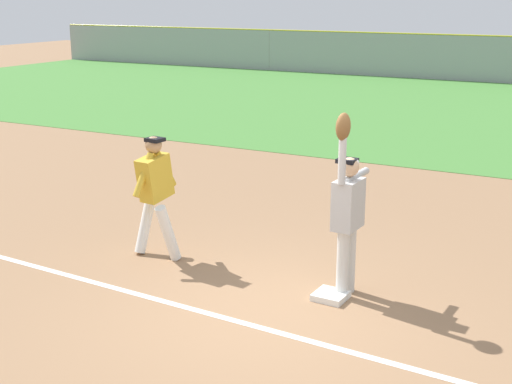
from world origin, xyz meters
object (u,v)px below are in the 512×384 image
object	(u,v)px
parked_car_red	(474,60)
first_base	(331,296)
fielder	(347,207)
baseball	(356,162)
parked_car_silver	(366,54)
runner	(155,188)

from	to	relation	value
parked_car_red	first_base	bearing A→B (deg)	-88.43
fielder	baseball	bearing A→B (deg)	-137.70
baseball	parked_car_silver	bearing A→B (deg)	109.44
baseball	parked_car_silver	world-z (taller)	baseball
first_base	runner	size ratio (longest dim) A/B	0.22
runner	parked_car_red	distance (m)	25.79
parked_car_silver	parked_car_red	bearing A→B (deg)	-8.45
first_base	parked_car_silver	world-z (taller)	parked_car_silver
parked_car_red	parked_car_silver	bearing A→B (deg)	168.02
first_base	runner	world-z (taller)	runner
fielder	baseball	world-z (taller)	fielder
fielder	runner	distance (m)	2.79
parked_car_silver	runner	bearing A→B (deg)	-79.54
baseball	parked_car_red	xyz separation A→B (m)	(-3.95, 25.68, -0.99)
first_base	runner	xyz separation A→B (m)	(-2.69, 0.19, 0.96)
baseball	parked_car_red	size ratio (longest dim) A/B	0.02
fielder	parked_car_red	bearing A→B (deg)	-79.03
runner	baseball	xyz separation A→B (m)	(2.86, 0.08, 0.67)
parked_car_silver	parked_car_red	world-z (taller)	same
fielder	parked_car_red	xyz separation A→B (m)	(-3.88, 25.74, -0.45)
first_base	baseball	xyz separation A→B (m)	(0.16, 0.27, 1.62)
parked_car_red	runner	bearing A→B (deg)	-94.31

